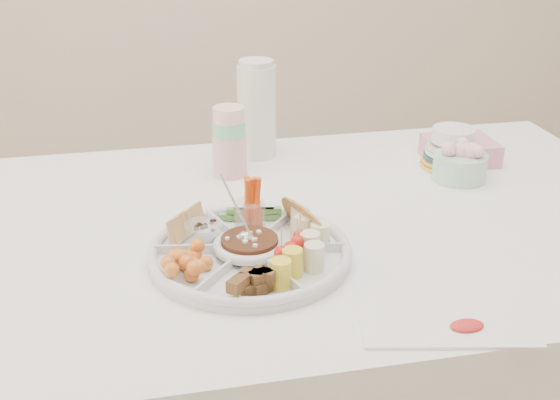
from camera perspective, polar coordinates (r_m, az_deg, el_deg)
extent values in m
cube|color=white|center=(1.71, 3.80, -12.81)|extent=(1.52, 1.02, 0.76)
cylinder|color=white|center=(1.33, -2.48, -3.99)|extent=(0.44, 0.44, 0.04)
cylinder|color=#442612|center=(1.33, -2.49, -3.71)|extent=(0.13, 0.13, 0.04)
cylinder|color=#B8C3B1|center=(1.69, -4.17, 5.63)|extent=(0.09, 0.09, 0.23)
cylinder|color=silver|center=(1.81, -1.90, 7.48)|extent=(0.13, 0.13, 0.26)
cylinder|color=#8EC0A5|center=(1.73, 14.45, 3.12)|extent=(0.15, 0.15, 0.10)
cube|color=pink|center=(1.86, 14.42, 3.93)|extent=(0.17, 0.15, 0.06)
cylinder|color=#FCD359|center=(1.81, 13.80, 4.08)|extent=(0.18, 0.18, 0.10)
cube|color=white|center=(1.17, 13.58, -10.31)|extent=(0.29, 0.15, 0.01)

